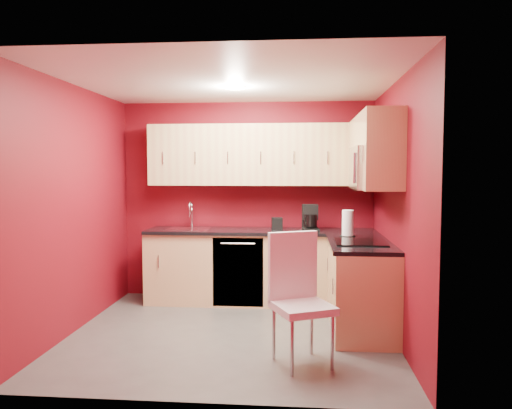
# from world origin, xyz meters

# --- Properties ---
(floor) EXTENTS (3.20, 3.20, 0.00)m
(floor) POSITION_xyz_m (0.00, 0.00, 0.00)
(floor) COLOR #4A4845
(floor) RESTS_ON ground
(ceiling) EXTENTS (3.20, 3.20, 0.00)m
(ceiling) POSITION_xyz_m (0.00, 0.00, 2.50)
(ceiling) COLOR white
(ceiling) RESTS_ON wall_back
(wall_back) EXTENTS (3.20, 0.00, 3.20)m
(wall_back) POSITION_xyz_m (0.00, 1.50, 1.25)
(wall_back) COLOR #620914
(wall_back) RESTS_ON floor
(wall_front) EXTENTS (3.20, 0.00, 3.20)m
(wall_front) POSITION_xyz_m (0.00, -1.50, 1.25)
(wall_front) COLOR #620914
(wall_front) RESTS_ON floor
(wall_left) EXTENTS (0.00, 3.00, 3.00)m
(wall_left) POSITION_xyz_m (-1.60, 0.00, 1.25)
(wall_left) COLOR #620914
(wall_left) RESTS_ON floor
(wall_right) EXTENTS (0.00, 3.00, 3.00)m
(wall_right) POSITION_xyz_m (1.60, 0.00, 1.25)
(wall_right) COLOR #620914
(wall_right) RESTS_ON floor
(base_cabinets_back) EXTENTS (2.80, 0.60, 0.87)m
(base_cabinets_back) POSITION_xyz_m (0.20, 1.20, 0.43)
(base_cabinets_back) COLOR tan
(base_cabinets_back) RESTS_ON floor
(base_cabinets_right) EXTENTS (0.60, 1.30, 0.87)m
(base_cabinets_right) POSITION_xyz_m (1.30, 0.25, 0.43)
(base_cabinets_right) COLOR tan
(base_cabinets_right) RESTS_ON floor
(countertop_back) EXTENTS (2.80, 0.63, 0.04)m
(countertop_back) POSITION_xyz_m (0.20, 1.19, 0.89)
(countertop_back) COLOR black
(countertop_back) RESTS_ON base_cabinets_back
(countertop_right) EXTENTS (0.63, 1.27, 0.04)m
(countertop_right) POSITION_xyz_m (1.29, 0.23, 0.89)
(countertop_right) COLOR black
(countertop_right) RESTS_ON base_cabinets_right
(upper_cabinets_back) EXTENTS (2.80, 0.35, 0.75)m
(upper_cabinets_back) POSITION_xyz_m (0.20, 1.32, 1.83)
(upper_cabinets_back) COLOR tan
(upper_cabinets_back) RESTS_ON wall_back
(upper_cabinets_right) EXTENTS (0.35, 1.55, 0.75)m
(upper_cabinets_right) POSITION_xyz_m (1.42, 0.44, 1.89)
(upper_cabinets_right) COLOR tan
(upper_cabinets_right) RESTS_ON wall_right
(microwave) EXTENTS (0.42, 0.76, 0.42)m
(microwave) POSITION_xyz_m (1.39, 0.20, 1.66)
(microwave) COLOR silver
(microwave) RESTS_ON upper_cabinets_right
(cooktop) EXTENTS (0.50, 0.55, 0.01)m
(cooktop) POSITION_xyz_m (1.28, 0.20, 0.92)
(cooktop) COLOR black
(cooktop) RESTS_ON countertop_right
(sink) EXTENTS (0.52, 0.42, 0.35)m
(sink) POSITION_xyz_m (-0.70, 1.20, 0.94)
(sink) COLOR silver
(sink) RESTS_ON countertop_back
(dishwasher_front) EXTENTS (0.60, 0.02, 0.82)m
(dishwasher_front) POSITION_xyz_m (-0.05, 0.91, 0.43)
(dishwasher_front) COLOR black
(dishwasher_front) RESTS_ON base_cabinets_back
(downlight) EXTENTS (0.20, 0.20, 0.01)m
(downlight) POSITION_xyz_m (0.00, 0.30, 2.48)
(downlight) COLOR white
(downlight) RESTS_ON ceiling
(coffee_maker) EXTENTS (0.22, 0.27, 0.31)m
(coffee_maker) POSITION_xyz_m (0.81, 1.14, 1.07)
(coffee_maker) COLOR black
(coffee_maker) RESTS_ON countertop_back
(napkin_holder) EXTENTS (0.15, 0.15, 0.14)m
(napkin_holder) POSITION_xyz_m (0.39, 1.29, 0.98)
(napkin_holder) COLOR black
(napkin_holder) RESTS_ON countertop_back
(paper_towel) EXTENTS (0.17, 0.17, 0.29)m
(paper_towel) POSITION_xyz_m (1.20, 0.64, 1.06)
(paper_towel) COLOR white
(paper_towel) RESTS_ON countertop_right
(dining_chair) EXTENTS (0.60, 0.61, 1.11)m
(dining_chair) POSITION_xyz_m (0.70, -0.74, 0.55)
(dining_chair) COLOR silver
(dining_chair) RESTS_ON floor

